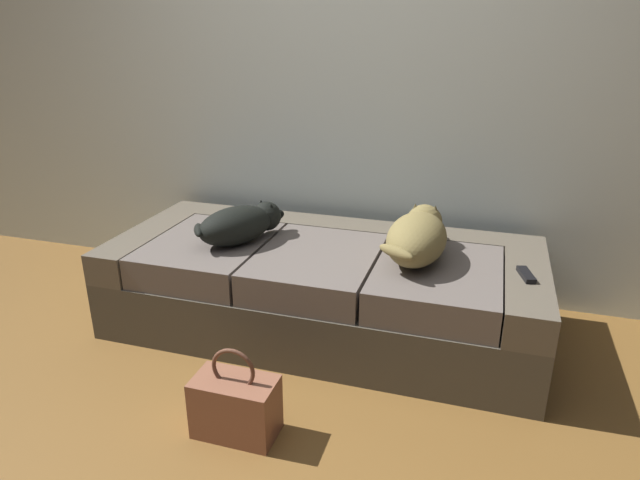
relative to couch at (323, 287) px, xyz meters
The scene contains 7 objects.
ground_plane 1.12m from the couch, 90.00° to the right, with size 10.00×10.00×0.00m, color brown.
back_wall 1.33m from the couch, 90.00° to the left, with size 6.40×0.10×2.80m, color silver.
couch is the anchor object (origin of this frame).
dog_dark 0.53m from the couch, behind, with size 0.40×0.52×0.19m.
dog_tan 0.58m from the couch, ahead, with size 0.29×0.65×0.22m.
tv_remote 0.99m from the couch, ahead, with size 0.04×0.15×0.02m, color black.
handbag 0.90m from the couch, 95.08° to the right, with size 0.32×0.18×0.38m.
Camera 1 is at (0.75, -1.37, 1.49)m, focal length 31.14 mm.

